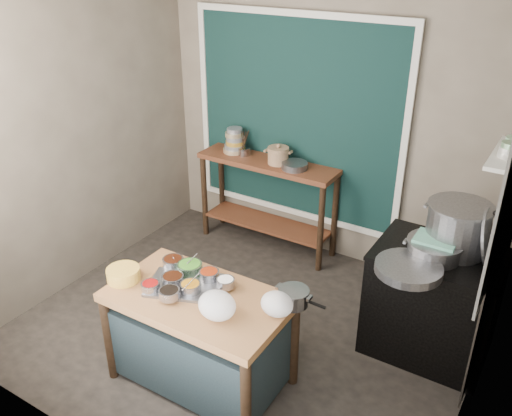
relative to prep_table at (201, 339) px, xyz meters
The scene contains 28 objects.
floor 0.77m from the prep_table, 94.33° to the left, with size 3.50×3.00×0.02m, color #302A24.
back_wall 2.40m from the prep_table, 91.32° to the left, with size 3.50×0.02×2.80m, color #75695A.
left_wall 2.18m from the prep_table, 159.96° to the left, with size 0.02×3.00×2.80m, color #75695A.
right_wall 2.10m from the prep_table, 21.11° to the left, with size 0.02×3.00×2.80m, color #75695A.
curtain_panel 2.38m from the prep_table, 100.63° to the left, with size 2.10×0.02×1.90m, color black.
curtain_frame 2.37m from the prep_table, 100.68° to the left, with size 2.22×0.03×2.02m, color beige, non-canonical shape.
soot_patch 2.16m from the prep_table, 37.79° to the left, with size 0.01×1.30×1.30m, color black.
wall_shelf 2.51m from the prep_table, 43.71° to the left, with size 0.22×0.70×0.03m, color beige.
prep_table is the anchor object (origin of this frame).
back_counter 2.03m from the prep_table, 107.18° to the left, with size 1.45×0.40×0.95m, color #5A2D19.
stove_block 1.78m from the prep_table, 42.95° to the left, with size 0.90×0.68×0.85m, color black.
stove_top 1.84m from the prep_table, 42.95° to the left, with size 0.92×0.69×0.03m, color black.
condiment_tray 0.42m from the prep_table, 166.43° to the left, with size 0.49×0.35×0.02m, color gray.
condiment_bowls 0.46m from the prep_table, 157.06° to the left, with size 0.61×0.47×0.07m.
yellow_basin 0.72m from the prep_table, 167.77° to the right, with size 0.24×0.24×0.09m, color gold.
saucepan 0.78m from the prep_table, 23.28° to the left, with size 0.21×0.21×0.12m, color gray, non-canonical shape.
plastic_bag_a 0.55m from the prep_table, 26.00° to the right, with size 0.25×0.22×0.19m, color white.
plastic_bag_b 0.73m from the prep_table, 10.80° to the left, with size 0.22×0.19×0.16m, color white.
bowl_stack 2.32m from the prep_table, 117.13° to the left, with size 0.23×0.23×0.25m.
utensil_cup 2.23m from the prep_table, 114.39° to the left, with size 0.13×0.13×0.08m, color gray.
ceramic_crock 2.10m from the prep_table, 103.93° to the left, with size 0.22×0.22×0.15m, color #9C7555, non-canonical shape.
wide_bowl 2.02m from the prep_table, 98.40° to the left, with size 0.25×0.25×0.06m, color gray.
stock_pot 2.01m from the prep_table, 43.58° to the left, with size 0.47×0.47×0.37m, color gray, non-canonical shape.
pot_lid 2.13m from the prep_table, 38.63° to the left, with size 0.40×0.40×0.02m, color gray.
steamer 1.79m from the prep_table, 41.66° to the left, with size 0.41×0.41×0.13m, color gray, non-canonical shape.
green_cloth 1.81m from the prep_table, 41.66° to the left, with size 0.29×0.22×0.02m, color #60A894.
shallow_pan 1.54m from the prep_table, 35.38° to the left, with size 0.46×0.46×0.06m, color gray.
shelf_bowl_stack 2.48m from the prep_table, 41.75° to the left, with size 0.14×0.14×0.11m.
Camera 1 is at (1.98, -3.02, 2.95)m, focal length 38.00 mm.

